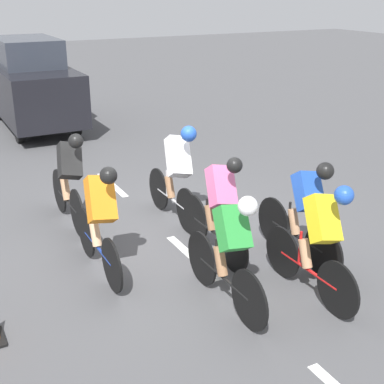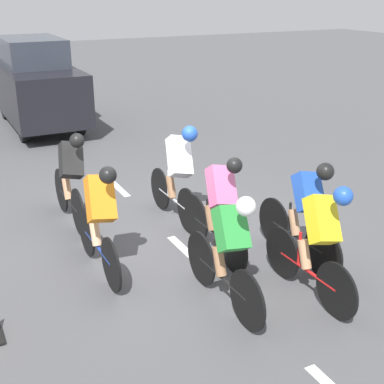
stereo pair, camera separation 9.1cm
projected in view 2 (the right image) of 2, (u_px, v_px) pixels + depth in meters
The scene contains 11 objects.
ground_plane at pixel (170, 236), 7.87m from camera, with size 60.00×60.00×0.00m, color #4C4C4F.
lane_stripe_mid at pixel (192, 257), 7.25m from camera, with size 0.12×1.40×0.01m, color white.
lane_stripe_far at pixel (114, 184), 9.91m from camera, with size 0.12×1.40×0.01m, color white.
cyclist_blue at pixel (305, 210), 6.85m from camera, with size 0.41×1.74×1.45m.
cyclist_pink at pixel (219, 205), 7.01m from camera, with size 0.42×1.70×1.46m.
cyclist_black at pixel (71, 176), 8.01m from camera, with size 0.43×1.72×1.48m.
cyclist_orange at pixel (100, 217), 6.58m from camera, with size 0.41×1.70×1.50m.
cyclist_green at pixel (228, 248), 5.87m from camera, with size 0.39×1.72×1.43m.
cyclist_white at pixel (178, 171), 8.07m from camera, with size 0.44×1.71×1.57m.
cyclist_yellow at pixel (318, 238), 6.04m from camera, with size 0.44×1.66×1.47m.
support_car at pixel (36, 84), 13.62m from camera, with size 1.70×4.25×2.23m.
Camera 2 is at (2.92, 6.49, 3.44)m, focal length 50.00 mm.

